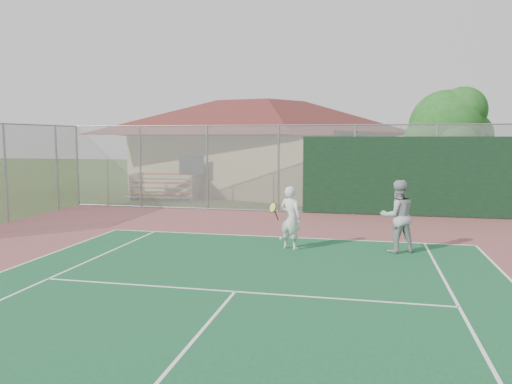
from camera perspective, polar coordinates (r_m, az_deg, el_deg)
back_fence at (r=19.78m, az=11.48°, el=2.23°), size 20.08×0.11×3.53m
side_fence_left at (r=19.72m, az=-26.70°, el=1.91°), size 0.08×9.00×3.50m
clubhouse at (r=27.98m, az=0.64°, el=6.31°), size 16.32×13.77×5.99m
bleachers at (r=24.89m, az=-10.25°, el=0.71°), size 3.40×2.21×1.23m
tree at (r=22.29m, az=21.17°, el=6.66°), size 3.64×3.45×5.07m
player_white_front at (r=13.44m, az=3.92°, el=-3.00°), size 0.99×0.81×1.70m
player_grey_back at (r=13.56m, az=15.86°, el=-2.76°), size 1.11×0.99×1.90m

